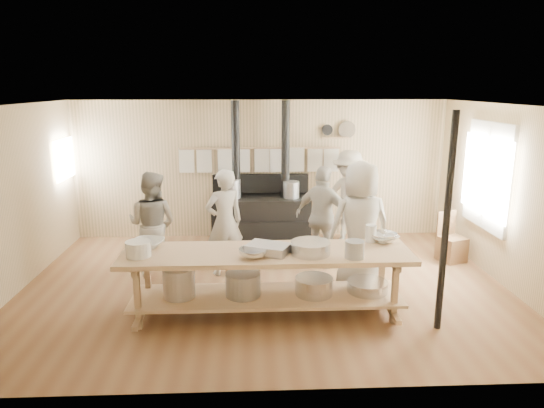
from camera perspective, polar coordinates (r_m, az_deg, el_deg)
name	(u,v)px	position (r m, az deg, el deg)	size (l,w,h in m)	color
ground	(265,286)	(7.19, -0.87, -9.62)	(7.00, 7.00, 0.00)	brown
room_shell	(264,177)	(6.71, -0.92, 3.20)	(7.00, 7.00, 7.00)	tan
window_right	(488,176)	(8.19, 24.05, 3.05)	(0.09, 1.50, 1.65)	beige
left_opening	(65,159)	(9.28, -23.22, 4.89)	(0.00, 0.90, 0.90)	white
stove	(261,214)	(9.02, -1.33, -1.21)	(1.90, 0.75, 2.60)	black
towel_rail	(260,157)	(9.09, -1.37, 5.51)	(3.00, 0.04, 0.47)	tan
back_wall_shelf	(339,132)	(9.22, 7.84, 8.36)	(0.63, 0.14, 0.32)	tan
prep_table	(266,276)	(6.16, -0.71, -8.50)	(3.60, 0.90, 0.85)	tan
support_post	(446,225)	(5.91, 19.80, -2.31)	(0.08, 0.08, 2.60)	black
cook_far_left	(224,222)	(7.42, -5.61, -2.17)	(0.60, 0.39, 1.65)	#A39D90
cook_left	(152,224)	(7.56, -13.89, -2.33)	(0.79, 0.61, 1.62)	#A39D90
cook_center	(360,226)	(6.94, 10.29, -2.60)	(0.90, 0.59, 1.85)	#A39D90
cook_right	(323,217)	(7.72, 6.03, -1.57)	(0.96, 0.40, 1.64)	#A39D90
cook_by_window	(349,197)	(8.95, 9.01, 0.77)	(1.12, 0.64, 1.73)	#A39D90
chair	(451,246)	(8.64, 20.32, -4.71)	(0.49, 0.49, 0.82)	#523821
bowl_white_a	(148,244)	(6.38, -14.42, -4.53)	(0.40, 0.40, 0.10)	white
bowl_steel_a	(253,253)	(5.83, -2.23, -5.79)	(0.35, 0.35, 0.11)	silver
bowl_white_b	(383,238)	(6.57, 12.93, -3.93)	(0.38, 0.38, 0.09)	white
bowl_steel_b	(383,237)	(6.57, 12.93, -3.83)	(0.37, 0.37, 0.12)	silver
roasting_pan	(268,249)	(5.98, -0.45, -5.27)	(0.50, 0.33, 0.11)	#B2B2B7
mixing_bowl_large	(310,248)	(5.96, 4.55, -5.15)	(0.49, 0.49, 0.15)	silver
bucket_galv	(354,249)	(5.88, 9.68, -5.29)	(0.23, 0.23, 0.21)	gray
deep_bowl_enamel	(138,249)	(6.06, -15.46, -5.11)	(0.30, 0.30, 0.19)	white
pitcher	(371,233)	(6.51, 11.56, -3.41)	(0.14, 0.14, 0.23)	white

